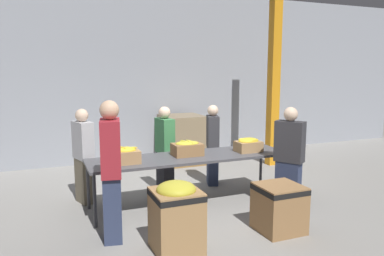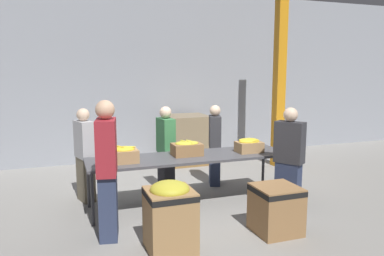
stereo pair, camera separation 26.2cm
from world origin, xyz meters
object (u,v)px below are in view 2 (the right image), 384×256
(volunteer_2, at_px, (215,145))
(donation_bin_1, at_px, (276,207))
(volunteer_1, at_px, (289,160))
(donation_bin_0, at_px, (170,214))
(pallet_stack_0, at_px, (187,139))
(volunteer_0, at_px, (85,156))
(banana_box_2, at_px, (249,145))
(volunteer_3, at_px, (107,171))
(support_pillar, at_px, (279,77))
(sorting_table, at_px, (190,159))
(volunteer_4, at_px, (166,151))
(banana_box_0, at_px, (124,154))
(banana_box_1, at_px, (187,148))

(volunteer_2, distance_m, donation_bin_1, 2.28)
(volunteer_1, relative_size, donation_bin_0, 1.88)
(pallet_stack_0, bearing_deg, volunteer_0, -141.17)
(volunteer_1, bearing_deg, banana_box_2, -10.83)
(volunteer_3, xyz_separation_m, support_pillar, (4.08, 2.53, 1.12))
(banana_box_2, relative_size, donation_bin_1, 0.66)
(volunteer_2, relative_size, volunteer_3, 0.85)
(sorting_table, bearing_deg, support_pillar, 32.38)
(banana_box_2, xyz_separation_m, volunteer_4, (-1.24, 0.71, -0.15))
(volunteer_0, bearing_deg, volunteer_3, -10.96)
(volunteer_3, distance_m, donation_bin_1, 2.25)
(donation_bin_0, bearing_deg, volunteer_1, 16.96)
(donation_bin_0, height_order, donation_bin_1, donation_bin_0)
(volunteer_0, bearing_deg, banana_box_0, 15.42)
(volunteer_1, bearing_deg, banana_box_0, 40.36)
(banana_box_0, xyz_separation_m, banana_box_1, (1.02, 0.14, -0.00))
(banana_box_1, distance_m, volunteer_3, 1.62)
(sorting_table, height_order, volunteer_0, volunteer_0)
(donation_bin_0, distance_m, donation_bin_1, 1.46)
(donation_bin_0, xyz_separation_m, support_pillar, (3.43, 3.11, 1.55))
(donation_bin_0, height_order, pallet_stack_0, pallet_stack_0)
(volunteer_2, height_order, volunteer_4, volunteer_4)
(banana_box_0, relative_size, volunteer_3, 0.22)
(sorting_table, relative_size, volunteer_2, 2.14)
(donation_bin_0, bearing_deg, volunteer_3, 138.09)
(banana_box_0, distance_m, volunteer_1, 2.47)
(volunteer_2, xyz_separation_m, volunteer_4, (-1.00, -0.19, 0.01))
(volunteer_3, relative_size, donation_bin_1, 2.81)
(donation_bin_0, bearing_deg, pallet_stack_0, 68.60)
(donation_bin_0, bearing_deg, banana_box_1, 64.11)
(banana_box_1, bearing_deg, support_pillar, 31.24)
(volunteer_3, bearing_deg, volunteer_1, -78.64)
(banana_box_2, bearing_deg, sorting_table, 176.27)
(banana_box_1, distance_m, volunteer_4, 0.64)
(donation_bin_0, bearing_deg, support_pillar, 42.22)
(sorting_table, xyz_separation_m, volunteer_0, (-1.57, 0.70, 0.02))
(banana_box_1, bearing_deg, banana_box_0, -172.19)
(pallet_stack_0, bearing_deg, volunteer_4, -117.96)
(banana_box_2, height_order, support_pillar, support_pillar)
(banana_box_0, distance_m, banana_box_1, 1.03)
(banana_box_1, xyz_separation_m, volunteer_2, (0.82, 0.78, -0.16))
(volunteer_1, height_order, volunteer_3, volunteer_3)
(support_pillar, bearing_deg, volunteer_1, -118.89)
(pallet_stack_0, bearing_deg, banana_box_1, -108.74)
(banana_box_0, bearing_deg, volunteer_1, -16.31)
(sorting_table, bearing_deg, volunteer_1, -30.76)
(banana_box_2, bearing_deg, donation_bin_0, -142.69)
(banana_box_1, height_order, volunteer_0, volunteer_0)
(sorting_table, distance_m, support_pillar, 3.41)
(banana_box_0, distance_m, volunteer_0, 0.96)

